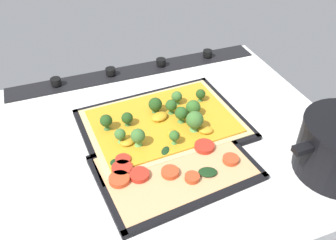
{
  "coord_description": "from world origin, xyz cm",
  "views": [
    {
      "loc": [
        23.73,
        58.67,
        54.87
      ],
      "look_at": [
        1.64,
        0.05,
        5.0
      ],
      "focal_mm": 38.71,
      "sensor_mm": 36.0,
      "label": 1
    }
  ],
  "objects_px": {
    "baking_tray_front": "(163,125)",
    "baking_tray_back": "(175,169)",
    "veggie_pizza_back": "(173,167)",
    "broccoli_pizza": "(164,121)"
  },
  "relations": [
    {
      "from": "broccoli_pizza",
      "to": "veggie_pizza_back",
      "type": "height_order",
      "value": "broccoli_pizza"
    },
    {
      "from": "broccoli_pizza",
      "to": "baking_tray_back",
      "type": "relative_size",
      "value": 1.08
    },
    {
      "from": "baking_tray_front",
      "to": "broccoli_pizza",
      "type": "distance_m",
      "value": 0.02
    },
    {
      "from": "baking_tray_front",
      "to": "veggie_pizza_back",
      "type": "xyz_separation_m",
      "value": [
        0.03,
        0.14,
        0.01
      ]
    },
    {
      "from": "baking_tray_back",
      "to": "veggie_pizza_back",
      "type": "distance_m",
      "value": 0.01
    },
    {
      "from": "broccoli_pizza",
      "to": "veggie_pizza_back",
      "type": "distance_m",
      "value": 0.14
    },
    {
      "from": "broccoli_pizza",
      "to": "baking_tray_back",
      "type": "bearing_deg",
      "value": 79.12
    },
    {
      "from": "baking_tray_back",
      "to": "veggie_pizza_back",
      "type": "xyz_separation_m",
      "value": [
        0.01,
        -0.0,
        0.01
      ]
    },
    {
      "from": "baking_tray_front",
      "to": "baking_tray_back",
      "type": "distance_m",
      "value": 0.15
    },
    {
      "from": "baking_tray_front",
      "to": "veggie_pizza_back",
      "type": "height_order",
      "value": "veggie_pizza_back"
    }
  ]
}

